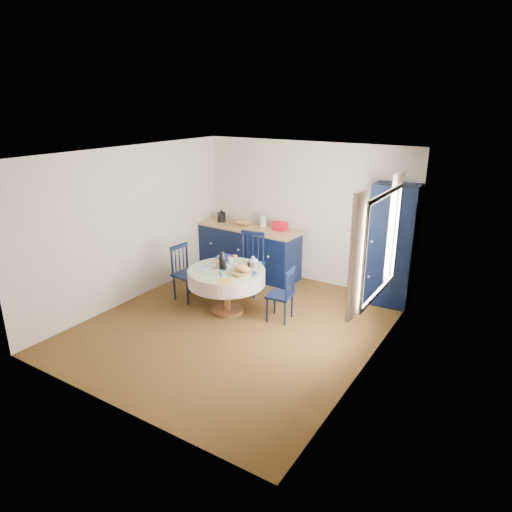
{
  "coord_description": "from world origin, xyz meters",
  "views": [
    {
      "loc": [
        3.48,
        -4.96,
        3.17
      ],
      "look_at": [
        0.25,
        0.2,
        1.07
      ],
      "focal_mm": 32.0,
      "sensor_mm": 36.0,
      "label": 1
    }
  ],
  "objects_px": {
    "pantry_cabinet": "(392,246)",
    "mug_c": "(251,265)",
    "mug_d": "(231,260)",
    "dining_table": "(227,277)",
    "chair_right": "(282,294)",
    "mug_a": "(215,265)",
    "chair_far": "(249,263)",
    "chair_left": "(186,272)",
    "kitchen_counter": "(248,249)",
    "cobalt_bowl": "(225,258)",
    "mug_b": "(222,273)"
  },
  "relations": [
    {
      "from": "dining_table",
      "to": "mug_a",
      "type": "bearing_deg",
      "value": -168.35
    },
    {
      "from": "mug_c",
      "to": "chair_left",
      "type": "bearing_deg",
      "value": -169.96
    },
    {
      "from": "cobalt_bowl",
      "to": "chair_right",
      "type": "bearing_deg",
      "value": -5.67
    },
    {
      "from": "kitchen_counter",
      "to": "mug_b",
      "type": "height_order",
      "value": "kitchen_counter"
    },
    {
      "from": "kitchen_counter",
      "to": "mug_b",
      "type": "relative_size",
      "value": 22.61
    },
    {
      "from": "kitchen_counter",
      "to": "dining_table",
      "type": "height_order",
      "value": "kitchen_counter"
    },
    {
      "from": "cobalt_bowl",
      "to": "mug_c",
      "type": "bearing_deg",
      "value": -6.55
    },
    {
      "from": "chair_far",
      "to": "chair_left",
      "type": "bearing_deg",
      "value": -140.55
    },
    {
      "from": "mug_b",
      "to": "mug_a",
      "type": "bearing_deg",
      "value": 142.95
    },
    {
      "from": "pantry_cabinet",
      "to": "mug_c",
      "type": "relative_size",
      "value": 16.92
    },
    {
      "from": "mug_d",
      "to": "kitchen_counter",
      "type": "bearing_deg",
      "value": 111.6
    },
    {
      "from": "mug_a",
      "to": "chair_far",
      "type": "bearing_deg",
      "value": 87.77
    },
    {
      "from": "dining_table",
      "to": "mug_c",
      "type": "xyz_separation_m",
      "value": [
        0.25,
        0.27,
        0.16
      ]
    },
    {
      "from": "chair_right",
      "to": "mug_c",
      "type": "bearing_deg",
      "value": -102.3
    },
    {
      "from": "mug_a",
      "to": "cobalt_bowl",
      "type": "xyz_separation_m",
      "value": [
        -0.07,
        0.37,
        -0.01
      ]
    },
    {
      "from": "chair_left",
      "to": "cobalt_bowl",
      "type": "relative_size",
      "value": 3.4
    },
    {
      "from": "chair_left",
      "to": "chair_far",
      "type": "distance_m",
      "value": 1.08
    },
    {
      "from": "mug_b",
      "to": "mug_d",
      "type": "xyz_separation_m",
      "value": [
        -0.24,
        0.56,
        -0.0
      ]
    },
    {
      "from": "pantry_cabinet",
      "to": "mug_a",
      "type": "relative_size",
      "value": 16.74
    },
    {
      "from": "mug_c",
      "to": "mug_d",
      "type": "relative_size",
      "value": 1.29
    },
    {
      "from": "kitchen_counter",
      "to": "mug_a",
      "type": "relative_size",
      "value": 17.96
    },
    {
      "from": "kitchen_counter",
      "to": "mug_c",
      "type": "distance_m",
      "value": 1.65
    },
    {
      "from": "pantry_cabinet",
      "to": "mug_a",
      "type": "distance_m",
      "value": 2.81
    },
    {
      "from": "kitchen_counter",
      "to": "chair_right",
      "type": "bearing_deg",
      "value": -39.37
    },
    {
      "from": "pantry_cabinet",
      "to": "cobalt_bowl",
      "type": "relative_size",
      "value": 7.27
    },
    {
      "from": "chair_far",
      "to": "mug_a",
      "type": "height_order",
      "value": "chair_far"
    },
    {
      "from": "chair_left",
      "to": "chair_right",
      "type": "xyz_separation_m",
      "value": [
        1.73,
        0.15,
        -0.04
      ]
    },
    {
      "from": "pantry_cabinet",
      "to": "mug_b",
      "type": "relative_size",
      "value": 21.07
    },
    {
      "from": "mug_d",
      "to": "pantry_cabinet",
      "type": "bearing_deg",
      "value": 33.17
    },
    {
      "from": "pantry_cabinet",
      "to": "kitchen_counter",
      "type": "bearing_deg",
      "value": 177.73
    },
    {
      "from": "chair_left",
      "to": "chair_right",
      "type": "distance_m",
      "value": 1.74
    },
    {
      "from": "mug_d",
      "to": "cobalt_bowl",
      "type": "xyz_separation_m",
      "value": [
        -0.13,
        0.04,
        -0.01
      ]
    },
    {
      "from": "chair_left",
      "to": "chair_far",
      "type": "bearing_deg",
      "value": -36.12
    },
    {
      "from": "dining_table",
      "to": "chair_left",
      "type": "bearing_deg",
      "value": 175.58
    },
    {
      "from": "chair_right",
      "to": "mug_a",
      "type": "xyz_separation_m",
      "value": [
        -1.04,
        -0.26,
        0.34
      ]
    },
    {
      "from": "dining_table",
      "to": "chair_right",
      "type": "bearing_deg",
      "value": 14.82
    },
    {
      "from": "kitchen_counter",
      "to": "mug_a",
      "type": "height_order",
      "value": "kitchen_counter"
    },
    {
      "from": "chair_far",
      "to": "mug_d",
      "type": "bearing_deg",
      "value": -96.22
    },
    {
      "from": "kitchen_counter",
      "to": "mug_b",
      "type": "distance_m",
      "value": 2.04
    },
    {
      "from": "chair_right",
      "to": "cobalt_bowl",
      "type": "bearing_deg",
      "value": -103.11
    },
    {
      "from": "chair_right",
      "to": "mug_a",
      "type": "distance_m",
      "value": 1.13
    },
    {
      "from": "pantry_cabinet",
      "to": "mug_d",
      "type": "height_order",
      "value": "pantry_cabinet"
    },
    {
      "from": "kitchen_counter",
      "to": "dining_table",
      "type": "xyz_separation_m",
      "value": [
        0.66,
        -1.61,
        0.12
      ]
    },
    {
      "from": "dining_table",
      "to": "cobalt_bowl",
      "type": "height_order",
      "value": "dining_table"
    },
    {
      "from": "pantry_cabinet",
      "to": "chair_far",
      "type": "relative_size",
      "value": 1.87
    },
    {
      "from": "chair_left",
      "to": "mug_d",
      "type": "bearing_deg",
      "value": -67.05
    },
    {
      "from": "mug_c",
      "to": "chair_far",
      "type": "bearing_deg",
      "value": 125.05
    },
    {
      "from": "chair_left",
      "to": "pantry_cabinet",
      "type": "bearing_deg",
      "value": -54.63
    },
    {
      "from": "chair_right",
      "to": "cobalt_bowl",
      "type": "height_order",
      "value": "chair_right"
    },
    {
      "from": "mug_a",
      "to": "cobalt_bowl",
      "type": "bearing_deg",
      "value": 101.23
    }
  ]
}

